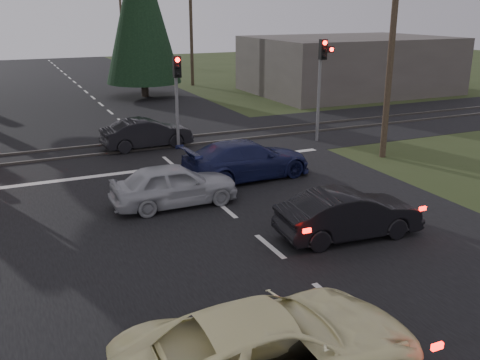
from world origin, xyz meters
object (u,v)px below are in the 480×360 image
silver_car (174,185)px  utility_pole_near (392,42)px  traffic_signal_right (322,70)px  utility_pole_far (121,19)px  dark_car_far (147,133)px  traffic_signal_center (177,87)px  utility_pole_mid (191,25)px  dark_hatchback (349,214)px  blue_sedan (246,160)px  cream_coupe (273,349)px

silver_car → utility_pole_near: bearing=-79.0°
traffic_signal_right → utility_pole_far: size_ratio=0.52×
dark_car_far → traffic_signal_center: bearing=-131.4°
utility_pole_mid → dark_hatchback: (-6.24, -30.31, -4.06)m
silver_car → dark_car_far: (1.13, 7.58, -0.03)m
utility_pole_near → blue_sedan: bearing=-177.1°
dark_hatchback → utility_pole_mid: bearing=-7.4°
traffic_signal_right → dark_car_far: traffic_signal_right is taller
utility_pole_mid → silver_car: 28.04m
traffic_signal_center → blue_sedan: size_ratio=0.83×
silver_car → traffic_signal_right: bearing=-58.8°
utility_pole_far → blue_sedan: utility_pole_far is taller
blue_sedan → silver_car: bearing=112.0°
traffic_signal_right → cream_coupe: (-10.05, -14.35, -2.59)m
utility_pole_far → dark_car_far: bearing=-101.3°
traffic_signal_center → dark_hatchback: traffic_signal_center is taller
traffic_signal_center → cream_coupe: 16.08m
blue_sedan → dark_car_far: blue_sedan is taller
traffic_signal_right → dark_car_far: bearing=164.4°
traffic_signal_center → silver_car: 7.33m
cream_coupe → traffic_signal_right: bearing=-34.2°
traffic_signal_center → dark_car_far: (-1.20, 0.96, -2.15)m
blue_sedan → cream_coupe: bearing=152.9°
traffic_signal_right → blue_sedan: 7.24m
cream_coupe → dark_car_far: 16.67m
traffic_signal_center → utility_pole_mid: bearing=68.8°
utility_pole_mid → dark_hatchback: size_ratio=2.24×
traffic_signal_center → cream_coupe: size_ratio=0.79×
utility_pole_near → traffic_signal_center: bearing=148.0°
dark_car_far → traffic_signal_right: bearing=-108.5°
utility_pole_near → utility_pole_mid: 24.00m
silver_car → dark_car_far: 7.66m
utility_pole_far → dark_car_far: size_ratio=2.25×
traffic_signal_center → dark_hatchback: 11.26m
utility_pole_mid → utility_pole_far: same height
cream_coupe → dark_car_far: cream_coupe is taller
utility_pole_far → utility_pole_mid: bearing=-90.0°
traffic_signal_center → blue_sedan: 5.51m
traffic_signal_center → blue_sedan: bearing=-79.1°
dark_car_far → utility_pole_mid: bearing=-28.2°
traffic_signal_center → utility_pole_far: utility_pole_far is taller
traffic_signal_center → utility_pole_mid: size_ratio=0.46×
traffic_signal_right → dark_car_far: (-7.75, 2.16, -2.65)m
utility_pole_near → dark_car_far: size_ratio=2.25×
utility_pole_near → blue_sedan: (-6.54, -0.33, -4.01)m
utility_pole_mid → cream_coupe: 36.79m
traffic_signal_right → utility_pole_mid: bearing=87.3°
dark_hatchback → blue_sedan: bearing=7.1°
traffic_signal_center → utility_pole_mid: (7.50, 19.32, 1.92)m
traffic_signal_right → utility_pole_near: (0.95, -3.47, 1.41)m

